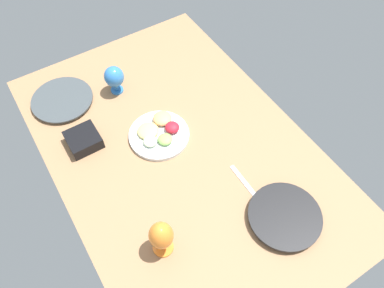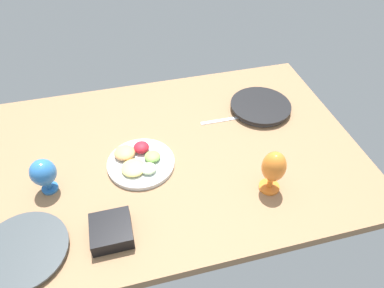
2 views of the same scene
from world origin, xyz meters
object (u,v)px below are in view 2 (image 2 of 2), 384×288
dinner_plate_left (23,251)px  hurricane_glass_blue (43,173)px  fruit_platter (139,161)px  square_bowl_black (111,230)px  dinner_plate_right (260,107)px  hurricane_glass_orange (274,168)px

dinner_plate_left → hurricane_glass_blue: 27.21cm
fruit_platter → square_bowl_black: size_ratio=1.98×
dinner_plate_left → fruit_platter: (41.63, 29.20, 0.65)cm
fruit_platter → square_bowl_black: bearing=-114.3°
dinner_plate_left → dinner_plate_right: (101.89, 50.11, 0.47)cm
dinner_plate_left → fruit_platter: fruit_platter is taller
fruit_platter → square_bowl_black: same height
hurricane_glass_blue → square_bowl_black: size_ratio=1.08×
dinner_plate_left → hurricane_glass_orange: 87.77cm
dinner_plate_left → square_bowl_black: bearing=-1.4°
dinner_plate_right → square_bowl_black: size_ratio=2.09×
fruit_platter → hurricane_glass_blue: hurricane_glass_blue is taller
square_bowl_black → hurricane_glass_orange: bearing=5.7°
dinner_plate_left → dinner_plate_right: size_ratio=1.02×
hurricane_glass_blue → hurricane_glass_orange: bearing=-13.9°
dinner_plate_right → hurricane_glass_orange: size_ratio=1.55×
hurricane_glass_blue → square_bowl_black: bearing=-50.9°
dinner_plate_left → hurricane_glass_orange: bearing=3.4°
dinner_plate_left → hurricane_glass_blue: hurricane_glass_blue is taller
hurricane_glass_orange → dinner_plate_left: bearing=-176.6°
hurricane_glass_orange → square_bowl_black: size_ratio=1.34×
dinner_plate_right → fruit_platter: size_ratio=1.06×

